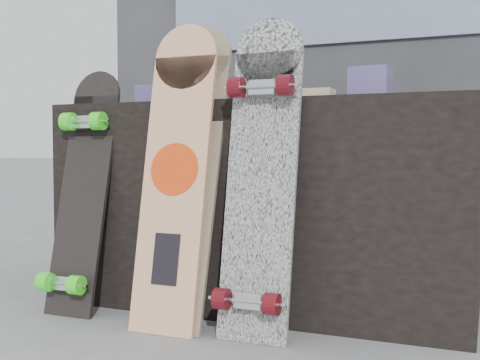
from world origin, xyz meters
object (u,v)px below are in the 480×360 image
at_px(longboard_cascadia, 261,170).
at_px(longboard_geisha, 176,165).
at_px(vendor_table, 265,205).
at_px(skateboard_dark, 82,186).
at_px(longboard_celtic, 189,163).

bearing_deg(longboard_cascadia, longboard_geisha, -177.73).
height_order(vendor_table, skateboard_dark, skateboard_dark).
height_order(longboard_celtic, longboard_cascadia, longboard_celtic).
distance_m(longboard_geisha, longboard_celtic, 0.07).
bearing_deg(longboard_celtic, longboard_cascadia, -10.42).
xyz_separation_m(longboard_geisha, longboard_celtic, (0.02, 0.07, 0.01)).
relative_size(longboard_celtic, longboard_cascadia, 1.01).
xyz_separation_m(vendor_table, skateboard_dark, (-0.62, -0.35, 0.08)).
relative_size(vendor_table, longboard_cascadia, 1.49).
relative_size(vendor_table, skateboard_dark, 1.71).
distance_m(vendor_table, skateboard_dark, 0.71).
bearing_deg(skateboard_dark, vendor_table, 29.87).
bearing_deg(longboard_geisha, longboard_celtic, 76.72).
height_order(longboard_cascadia, skateboard_dark, longboard_cascadia).
bearing_deg(skateboard_dark, longboard_celtic, 2.73).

